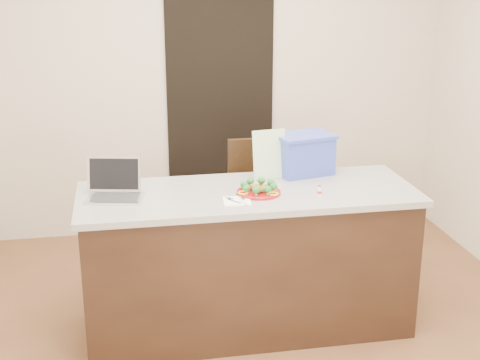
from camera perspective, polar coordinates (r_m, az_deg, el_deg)
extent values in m
plane|color=brown|center=(4.23, 1.32, -13.91)|extent=(4.00, 4.00, 0.00)
plane|color=beige|center=(5.64, -2.76, 8.89)|extent=(4.00, 0.00, 4.00)
plane|color=beige|center=(1.91, 14.11, -10.19)|extent=(4.00, 0.00, 4.00)
cube|color=black|center=(5.70, -1.68, 5.41)|extent=(0.90, 0.02, 2.00)
cube|color=black|center=(4.24, 0.67, -7.09)|extent=(2.00, 0.70, 0.88)
cube|color=beige|center=(4.07, 0.70, -1.21)|extent=(2.06, 0.76, 0.04)
cylinder|color=maroon|center=(4.02, 1.61, -1.05)|extent=(0.26, 0.26, 0.02)
torus|color=maroon|center=(4.01, 1.61, -0.97)|extent=(0.26, 0.26, 0.01)
sphere|color=brown|center=(4.01, 1.61, -0.68)|extent=(0.04, 0.04, 0.04)
sphere|color=brown|center=(4.04, 1.45, -0.53)|extent=(0.04, 0.04, 0.04)
sphere|color=brown|center=(4.02, 1.15, -0.62)|extent=(0.04, 0.04, 0.04)
sphere|color=brown|center=(3.99, 1.19, -0.76)|extent=(0.04, 0.04, 0.04)
sphere|color=brown|center=(3.97, 1.56, -0.84)|extent=(0.04, 0.04, 0.04)
sphere|color=brown|center=(3.98, 1.96, -0.79)|extent=(0.04, 0.04, 0.04)
sphere|color=brown|center=(4.01, 2.10, -0.67)|extent=(0.04, 0.04, 0.04)
ellipsoid|color=#16531E|center=(4.05, 2.66, -0.23)|extent=(0.05, 0.05, 0.04)
ellipsoid|color=#16531E|center=(4.09, 1.83, -0.06)|extent=(0.05, 0.05, 0.04)
ellipsoid|color=#16531E|center=(4.07, 0.88, -0.12)|extent=(0.05, 0.05, 0.04)
ellipsoid|color=#16531E|center=(4.02, 0.34, -0.37)|extent=(0.05, 0.05, 0.04)
ellipsoid|color=#16531E|center=(3.95, 0.54, -0.68)|extent=(0.05, 0.05, 0.04)
ellipsoid|color=#16531E|center=(3.92, 1.38, -0.86)|extent=(0.05, 0.05, 0.04)
ellipsoid|color=#16531E|center=(3.93, 2.37, -0.80)|extent=(0.05, 0.05, 0.04)
ellipsoid|color=#16531E|center=(3.99, 2.89, -0.53)|extent=(0.05, 0.05, 0.04)
torus|color=yellow|center=(4.11, 1.71, -0.43)|extent=(0.06, 0.06, 0.01)
torus|color=yellow|center=(3.97, 0.27, -1.09)|extent=(0.06, 0.06, 0.01)
torus|color=yellow|center=(3.96, 2.84, -1.17)|extent=(0.06, 0.06, 0.01)
cube|color=white|center=(3.88, -0.26, -1.80)|extent=(0.17, 0.17, 0.01)
cube|color=silver|center=(3.86, -0.50, -1.83)|extent=(0.07, 0.10, 0.00)
cube|color=silver|center=(3.91, -0.65, -1.54)|extent=(0.05, 0.05, 0.00)
cube|color=white|center=(3.84, 0.30, -1.89)|extent=(0.04, 0.09, 0.01)
cube|color=silver|center=(3.93, 0.04, -1.44)|extent=(0.04, 0.11, 0.00)
cylinder|color=silver|center=(4.01, 6.79, -0.99)|extent=(0.03, 0.03, 0.04)
cylinder|color=silver|center=(4.00, 6.81, -0.62)|extent=(0.02, 0.02, 0.01)
cylinder|color=red|center=(4.00, 6.81, -0.50)|extent=(0.02, 0.02, 0.01)
cylinder|color=red|center=(4.01, 6.79, -1.03)|extent=(0.03, 0.03, 0.02)
cube|color=silver|center=(3.99, -10.61, -1.51)|extent=(0.36, 0.29, 0.01)
cube|color=silver|center=(4.06, -10.71, 0.53)|extent=(0.33, 0.12, 0.21)
cube|color=black|center=(4.05, -10.71, 0.51)|extent=(0.29, 0.10, 0.18)
cube|color=#272729|center=(3.98, -10.61, -1.45)|extent=(0.30, 0.21, 0.00)
cube|color=white|center=(4.26, 2.53, 2.19)|extent=(0.23, 0.08, 0.32)
cube|color=#3046B0|center=(4.39, 5.43, 2.10)|extent=(0.39, 0.32, 0.25)
cube|color=#3046B0|center=(4.36, 5.48, 3.79)|extent=(0.42, 0.34, 0.02)
cube|color=black|center=(4.77, 2.17, -3.45)|extent=(0.46, 0.46, 0.04)
cube|color=black|center=(4.87, 1.67, 0.57)|extent=(0.46, 0.05, 0.53)
cylinder|color=black|center=(4.65, 0.27, -7.33)|extent=(0.04, 0.04, 0.50)
cylinder|color=black|center=(4.74, 5.01, -6.93)|extent=(0.04, 0.04, 0.50)
cylinder|color=black|center=(5.01, -0.58, -5.43)|extent=(0.04, 0.04, 0.50)
cylinder|color=black|center=(5.09, 3.84, -5.09)|extent=(0.04, 0.04, 0.50)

